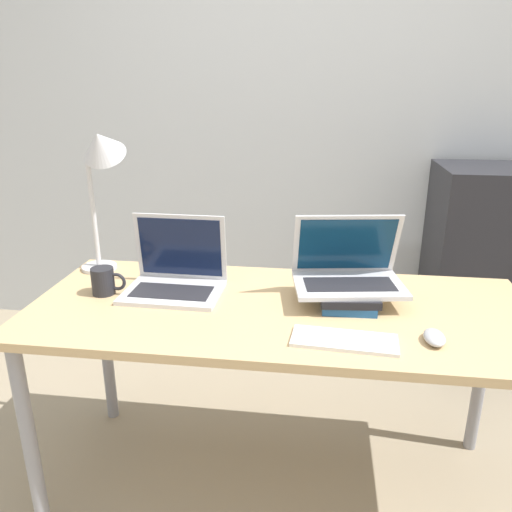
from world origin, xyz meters
The scene contains 10 objects.
wall_back centered at (0.00, 1.71, 1.35)m, with size 8.00×0.05×2.70m.
desk centered at (0.00, 0.37, 0.68)m, with size 1.73×0.74×0.76m.
laptop_left centered at (-0.39, 0.46, 0.81)m, with size 0.35×0.27×0.27m.
book_stack centered at (0.23, 0.44, 0.79)m, with size 0.22×0.28×0.05m.
laptop_on_books centered at (0.23, 0.47, 0.86)m, with size 0.41×0.31×0.25m.
wireless_keyboard centered at (0.21, 0.14, 0.77)m, with size 0.32×0.15×0.01m.
mouse centered at (0.48, 0.18, 0.78)m, with size 0.06×0.11×0.03m.
mug centered at (-0.64, 0.39, 0.81)m, with size 0.13×0.08×0.10m.
desk_lamp centered at (-0.71, 0.60, 1.21)m, with size 0.23×0.20×0.60m.
mini_fridge centered at (1.00, 1.41, 0.55)m, with size 0.58×0.52×1.10m.
Camera 1 is at (0.13, -1.20, 1.49)m, focal length 35.00 mm.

